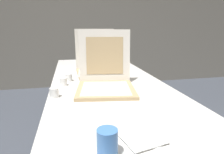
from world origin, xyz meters
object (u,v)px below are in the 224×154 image
(table, at_px, (106,85))
(napkin_pile, at_px, (143,138))
(cup_white_near_left, at_px, (54,93))
(pizza_box_front, at_px, (105,81))
(cup_white_mid, at_px, (69,78))
(pizza_box_back, at_px, (105,60))
(cup_printed_front, at_px, (107,143))
(pizza_box_middle, at_px, (98,67))
(cup_white_near_center, at_px, (63,82))

(table, height_order, napkin_pile, napkin_pile)
(cup_white_near_left, bearing_deg, napkin_pile, -56.48)
(pizza_box_front, distance_m, napkin_pile, 0.66)
(cup_white_mid, bearing_deg, pizza_box_front, -46.77)
(pizza_box_back, distance_m, cup_printed_front, 1.65)
(pizza_box_middle, height_order, cup_printed_front, pizza_box_middle)
(cup_printed_front, bearing_deg, pizza_box_back, 80.20)
(pizza_box_front, height_order, pizza_box_middle, pizza_box_middle)
(pizza_box_front, bearing_deg, pizza_box_middle, 96.44)
(cup_printed_front, xyz_separation_m, napkin_pile, (0.15, 0.07, -0.04))
(pizza_box_middle, relative_size, cup_white_near_center, 6.91)
(pizza_box_middle, relative_size, cup_white_near_left, 6.91)
(cup_printed_front, bearing_deg, cup_white_mid, 97.18)
(cup_printed_front, height_order, napkin_pile, cup_printed_front)
(pizza_box_middle, relative_size, cup_white_mid, 6.91)
(table, height_order, cup_printed_front, cup_printed_front)
(table, bearing_deg, cup_white_mid, 178.42)
(cup_white_near_center, height_order, cup_white_near_left, same)
(cup_white_near_left, distance_m, cup_white_mid, 0.38)
(cup_printed_front, distance_m, napkin_pile, 0.17)
(table, xyz_separation_m, pizza_box_front, (-0.05, -0.26, 0.11))
(pizza_box_middle, bearing_deg, cup_printed_front, -97.93)
(pizza_box_back, relative_size, cup_printed_front, 5.76)
(cup_white_near_center, height_order, cup_printed_front, cup_printed_front)
(cup_white_near_center, relative_size, cup_printed_front, 0.62)
(pizza_box_middle, relative_size, pizza_box_back, 0.74)
(cup_white_near_left, bearing_deg, pizza_box_front, 16.45)
(cup_white_near_center, distance_m, napkin_pile, 0.86)
(pizza_box_front, height_order, cup_printed_front, pizza_box_front)
(pizza_box_back, distance_m, napkin_pile, 1.57)
(cup_white_mid, bearing_deg, pizza_box_middle, 41.72)
(pizza_box_front, relative_size, napkin_pile, 2.64)
(cup_white_mid, bearing_deg, cup_white_near_center, -108.46)
(cup_white_near_left, bearing_deg, pizza_box_middle, 59.50)
(cup_white_mid, xyz_separation_m, napkin_pile, (0.28, -0.92, -0.02))
(cup_white_mid, bearing_deg, cup_white_near_left, -103.66)
(table, height_order, pizza_box_front, pizza_box_front)
(table, xyz_separation_m, cup_white_mid, (-0.29, 0.01, 0.08))
(pizza_box_front, xyz_separation_m, napkin_pile, (0.03, -0.65, -0.05))
(cup_white_mid, bearing_deg, cup_printed_front, -82.82)
(pizza_box_middle, distance_m, cup_white_near_center, 0.47)
(pizza_box_middle, bearing_deg, cup_white_near_left, -121.85)
(pizza_box_back, bearing_deg, cup_white_mid, -117.12)
(pizza_box_back, distance_m, cup_white_near_left, 1.12)
(cup_printed_front, bearing_deg, table, 80.13)
(cup_white_near_center, bearing_deg, table, 18.44)
(pizza_box_back, relative_size, cup_white_near_center, 9.32)
(cup_white_near_left, height_order, cup_white_mid, same)
(cup_white_near_center, xyz_separation_m, cup_white_near_left, (-0.05, -0.24, 0.00))
(napkin_pile, bearing_deg, cup_white_near_left, 123.52)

